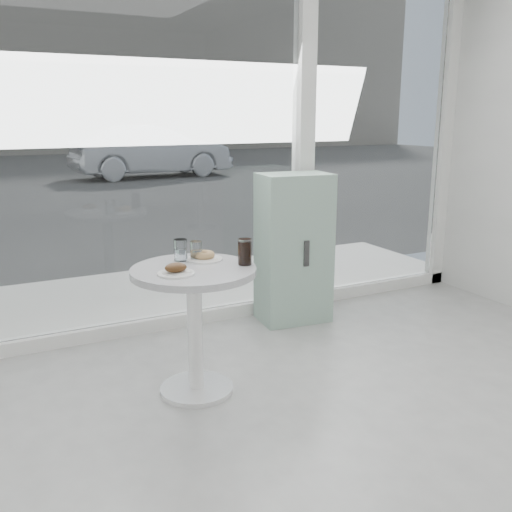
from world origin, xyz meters
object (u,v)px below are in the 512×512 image
main_table (194,304)px  cola_glass (245,252)px  water_tumbler_b (196,252)px  water_tumbler_a (181,251)px  plate_fritter (176,270)px  plate_donut (204,257)px  mint_cabinet (294,248)px  car_silver (151,151)px

main_table → cola_glass: (0.29, -0.07, 0.29)m
water_tumbler_b → water_tumbler_a: bearing=156.4°
plate_fritter → water_tumbler_a: size_ratio=1.56×
water_tumbler_a → water_tumbler_b: 0.09m
main_table → plate_fritter: size_ratio=3.78×
water_tumbler_a → plate_fritter: bearing=-114.2°
main_table → plate_donut: plate_donut is taller
plate_donut → water_tumbler_a: bearing=158.9°
main_table → plate_fritter: 0.29m
main_table → water_tumbler_a: (-0.01, 0.19, 0.28)m
water_tumbler_b → plate_fritter: bearing=-131.2°
plate_donut → water_tumbler_b: size_ratio=1.85×
main_table → cola_glass: bearing=-13.1°
mint_cabinet → cola_glass: (-0.86, -0.88, 0.25)m
car_silver → water_tumbler_a: (-3.35, -11.62, 0.15)m
mint_cabinet → car_silver: car_silver is taller
water_tumbler_b → cola_glass: size_ratio=0.76×
plate_fritter → water_tumbler_a: bearing=65.8°
water_tumbler_b → cola_glass: (0.22, -0.22, 0.02)m
cola_glass → water_tumbler_b: bearing=134.6°
plate_fritter → water_tumbler_b: size_ratio=1.74×
car_silver → cola_glass: size_ratio=26.72×
plate_donut → water_tumbler_a: 0.15m
water_tumbler_b → cola_glass: bearing=-45.4°
mint_cabinet → cola_glass: size_ratio=7.71×
plate_fritter → cola_glass: 0.43m
car_silver → water_tumbler_a: bearing=160.9°
car_silver → cola_glass: bearing=162.6°
water_tumbler_b → cola_glass: 0.31m
plate_donut → car_silver: bearing=74.6°
plate_fritter → water_tumbler_b: water_tumbler_b is taller
plate_fritter → plate_donut: (0.26, 0.23, -0.01)m
mint_cabinet → car_silver: 11.22m
mint_cabinet → water_tumbler_b: (-1.07, -0.66, 0.23)m
water_tumbler_b → cola_glass: cola_glass is taller
cola_glass → main_table: bearing=166.9°
plate_donut → main_table: bearing=-131.9°
main_table → mint_cabinet: (1.15, 0.81, 0.04)m
plate_donut → cola_glass: 0.27m
plate_donut → water_tumbler_a: size_ratio=1.66×
car_silver → mint_cabinet: bearing=165.7°
plate_fritter → cola_glass: cola_glass is taller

